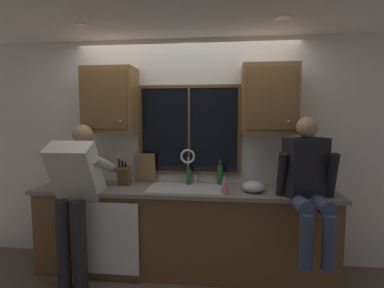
{
  "coord_description": "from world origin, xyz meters",
  "views": [
    {
      "loc": [
        0.44,
        -3.35,
        1.69
      ],
      "look_at": [
        0.1,
        -0.3,
        1.39
      ],
      "focal_mm": 27.58,
      "sensor_mm": 36.0,
      "label": 1
    }
  ],
  "objects": [
    {
      "name": "window_frame_top",
      "position": [
        0.03,
        -0.02,
        2.02
      ],
      "size": [
        1.17,
        0.02,
        0.04
      ],
      "primitive_type": "cube",
      "color": "brown"
    },
    {
      "name": "upper_cabinet_right",
      "position": [
        0.89,
        -0.17,
        1.86
      ],
      "size": [
        0.57,
        0.36,
        0.72
      ],
      "color": "brown"
    },
    {
      "name": "knife_block",
      "position": [
        -0.67,
        -0.24,
        1.03
      ],
      "size": [
        0.12,
        0.18,
        0.32
      ],
      "color": "brown",
      "rests_on": "countertop"
    },
    {
      "name": "mixing_bowl",
      "position": [
        0.73,
        -0.37,
        0.97
      ],
      "size": [
        0.23,
        0.23,
        0.12
      ],
      "primitive_type": "ellipsoid",
      "color": "#B7B7BC",
      "rests_on": "countertop"
    },
    {
      "name": "lower_cabinet_run",
      "position": [
        0.0,
        -0.29,
        0.44
      ],
      "size": [
        3.11,
        0.58,
        0.88
      ],
      "primitive_type": "cube",
      "color": "brown",
      "rests_on": "floor"
    },
    {
      "name": "window_frame_right",
      "position": [
        0.6,
        -0.02,
        1.52
      ],
      "size": [
        0.03,
        0.02,
        0.95
      ],
      "primitive_type": "cube",
      "color": "brown"
    },
    {
      "name": "bottle_tall_clear",
      "position": [
        0.39,
        -0.09,
        1.04
      ],
      "size": [
        0.06,
        0.06,
        0.28
      ],
      "color": "#1E592D",
      "rests_on": "countertop"
    },
    {
      "name": "cutting_board",
      "position": [
        -0.47,
        -0.09,
        1.09
      ],
      "size": [
        0.23,
        0.09,
        0.34
      ],
      "primitive_type": "cube",
      "rotation": [
        0.21,
        0.0,
        0.0
      ],
      "color": "#997047",
      "rests_on": "countertop"
    },
    {
      "name": "faucet",
      "position": [
        0.04,
        -0.12,
        1.17
      ],
      "size": [
        0.18,
        0.09,
        0.4
      ],
      "color": "silver",
      "rests_on": "countertop"
    },
    {
      "name": "ceiling_downlight_right",
      "position": [
        0.93,
        -0.6,
        2.54
      ],
      "size": [
        0.14,
        0.14,
        0.01
      ],
      "primitive_type": "cylinder",
      "color": "#FFEAB2"
    },
    {
      "name": "upper_cabinet_left",
      "position": [
        -0.83,
        -0.17,
        1.86
      ],
      "size": [
        0.57,
        0.36,
        0.72
      ],
      "color": "brown"
    },
    {
      "name": "dishwasher_front",
      "position": [
        -0.7,
        -0.61,
        0.46
      ],
      "size": [
        0.6,
        0.02,
        0.74
      ],
      "primitive_type": "cube",
      "color": "white"
    },
    {
      "name": "window_glass",
      "position": [
        0.03,
        -0.01,
        1.52
      ],
      "size": [
        1.1,
        0.02,
        0.95
      ],
      "primitive_type": "cube",
      "color": "black"
    },
    {
      "name": "soap_dispenser",
      "position": [
        0.44,
        -0.48,
        0.99
      ],
      "size": [
        0.06,
        0.07,
        0.17
      ],
      "color": "pink",
      "rests_on": "countertop"
    },
    {
      "name": "sink",
      "position": [
        0.03,
        -0.3,
        0.82
      ],
      "size": [
        0.8,
        0.46,
        0.21
      ],
      "color": "#B7B7BC",
      "rests_on": "lower_cabinet_run"
    },
    {
      "name": "window_mullion_center",
      "position": [
        0.03,
        -0.02,
        1.52
      ],
      "size": [
        0.02,
        0.02,
        0.95
      ],
      "primitive_type": "cube",
      "color": "brown"
    },
    {
      "name": "ceiling_downlight_left",
      "position": [
        -0.93,
        -0.6,
        2.54
      ],
      "size": [
        0.14,
        0.14,
        0.01
      ],
      "primitive_type": "cylinder",
      "color": "#FFEAB2"
    },
    {
      "name": "window_frame_bottom",
      "position": [
        0.03,
        -0.02,
        1.03
      ],
      "size": [
        1.17,
        0.02,
        0.04
      ],
      "primitive_type": "cube",
      "color": "brown"
    },
    {
      "name": "countertop",
      "position": [
        0.0,
        -0.31,
        0.9
      ],
      "size": [
        3.17,
        0.62,
        0.04
      ],
      "primitive_type": "cube",
      "color": "slate",
      "rests_on": "lower_cabinet_run"
    },
    {
      "name": "back_wall",
      "position": [
        0.0,
        0.06,
        1.27
      ],
      "size": [
        5.51,
        0.12,
        2.55
      ],
      "primitive_type": "cube",
      "color": "silver",
      "rests_on": "floor"
    },
    {
      "name": "person_sitting_on_counter",
      "position": [
        1.21,
        -0.57,
        1.1
      ],
      "size": [
        0.54,
        0.66,
        1.26
      ],
      "color": "#384260",
      "rests_on": "countertop"
    },
    {
      "name": "person_standing",
      "position": [
        -1.02,
        -0.64,
        0.97
      ],
      "size": [
        0.53,
        0.67,
        1.6
      ],
      "color": "#262628",
      "rests_on": "floor"
    },
    {
      "name": "window_frame_left",
      "position": [
        -0.54,
        -0.02,
        1.52
      ],
      "size": [
        0.03,
        0.02,
        0.95
      ],
      "primitive_type": "cube",
      "color": "brown"
    },
    {
      "name": "bottle_green_glass",
      "position": [
        0.04,
        -0.13,
        1.01
      ],
      "size": [
        0.06,
        0.06,
        0.22
      ],
      "color": "#1E592D",
      "rests_on": "countertop"
    }
  ]
}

